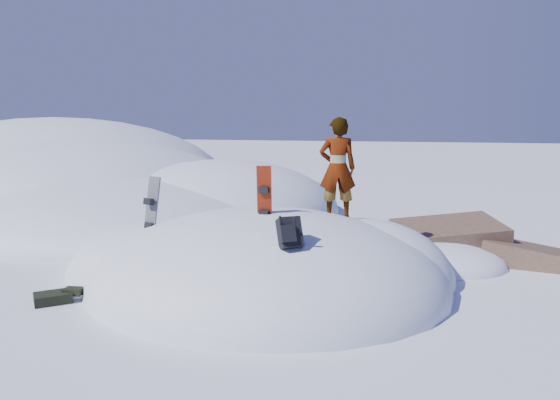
% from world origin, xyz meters
% --- Properties ---
extents(ground, '(120.00, 120.00, 0.00)m').
position_xyz_m(ground, '(0.00, 0.00, 0.00)').
color(ground, white).
rests_on(ground, ground).
extents(snow_mound, '(8.00, 6.00, 3.00)m').
position_xyz_m(snow_mound, '(-0.17, 0.24, 0.00)').
color(snow_mound, silver).
rests_on(snow_mound, ground).
extents(snow_ridge, '(21.50, 18.50, 6.40)m').
position_xyz_m(snow_ridge, '(-10.43, 9.85, 0.00)').
color(snow_ridge, silver).
rests_on(snow_ridge, ground).
extents(rock_outcrop, '(4.68, 4.41, 1.68)m').
position_xyz_m(rock_outcrop, '(3.72, 3.01, 0.01)').
color(rock_outcrop, brown).
rests_on(rock_outcrop, ground).
extents(snowboard_red, '(0.27, 0.18, 1.46)m').
position_xyz_m(snowboard_red, '(0.05, -0.25, 1.66)').
color(snowboard_red, red).
rests_on(snowboard_red, snow_mound).
extents(snowboard_dark, '(0.41, 0.42, 1.60)m').
position_xyz_m(snowboard_dark, '(-2.35, -0.04, 1.29)').
color(snowboard_dark, black).
rests_on(snowboard_dark, snow_mound).
extents(backpack, '(0.52, 0.58, 0.59)m').
position_xyz_m(backpack, '(0.81, -1.58, 1.44)').
color(backpack, black).
rests_on(backpack, snow_mound).
extents(gear_pile, '(0.84, 0.73, 0.22)m').
position_xyz_m(gear_pile, '(-3.38, -1.71, 0.11)').
color(gear_pile, black).
rests_on(gear_pile, ground).
extents(person, '(0.81, 0.62, 1.99)m').
position_xyz_m(person, '(1.26, 0.82, 2.25)').
color(person, slate).
rests_on(person, snow_mound).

